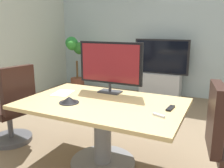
% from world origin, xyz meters
% --- Properties ---
extents(ground_plane, '(7.45, 7.45, 0.00)m').
position_xyz_m(ground_plane, '(0.00, 0.00, 0.00)').
color(ground_plane, '#7A664C').
extents(wall_back_glass_partition, '(6.01, 0.10, 2.75)m').
position_xyz_m(wall_back_glass_partition, '(0.00, 3.23, 1.38)').
color(wall_back_glass_partition, '#9EB2B7').
rests_on(wall_back_glass_partition, ground).
extents(conference_table, '(1.79, 1.15, 0.76)m').
position_xyz_m(conference_table, '(-0.04, -0.13, 0.55)').
color(conference_table, tan).
rests_on(conference_table, ground).
extents(office_chair_left, '(0.63, 0.61, 1.09)m').
position_xyz_m(office_chair_left, '(-1.37, -0.20, 0.46)').
color(office_chair_left, '#4C4C51').
rests_on(office_chair_left, ground).
extents(tv_monitor, '(0.84, 0.18, 0.64)m').
position_xyz_m(tv_monitor, '(-0.13, 0.27, 1.12)').
color(tv_monitor, '#333338').
rests_on(tv_monitor, conference_table).
extents(wall_display_unit, '(1.20, 0.36, 1.31)m').
position_xyz_m(wall_display_unit, '(-0.13, 2.87, 0.44)').
color(wall_display_unit, '#B7BABC').
rests_on(wall_display_unit, ground).
extents(potted_plant, '(0.53, 0.50, 1.34)m').
position_xyz_m(potted_plant, '(-2.22, 2.60, 0.82)').
color(potted_plant, brown).
rests_on(potted_plant, ground).
extents(conference_phone, '(0.22, 0.22, 0.07)m').
position_xyz_m(conference_phone, '(-0.35, -0.32, 0.79)').
color(conference_phone, black).
rests_on(conference_phone, conference_table).
extents(remote_control, '(0.06, 0.17, 0.02)m').
position_xyz_m(remote_control, '(0.70, -0.04, 0.77)').
color(remote_control, black).
rests_on(remote_control, conference_table).
extents(whiteboard_marker, '(0.13, 0.06, 0.02)m').
position_xyz_m(whiteboard_marker, '(0.65, -0.30, 0.77)').
color(whiteboard_marker, silver).
rests_on(whiteboard_marker, conference_table).
extents(paper_notepad, '(0.27, 0.34, 0.01)m').
position_xyz_m(paper_notepad, '(-0.65, -0.04, 0.76)').
color(paper_notepad, white).
rests_on(paper_notepad, conference_table).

